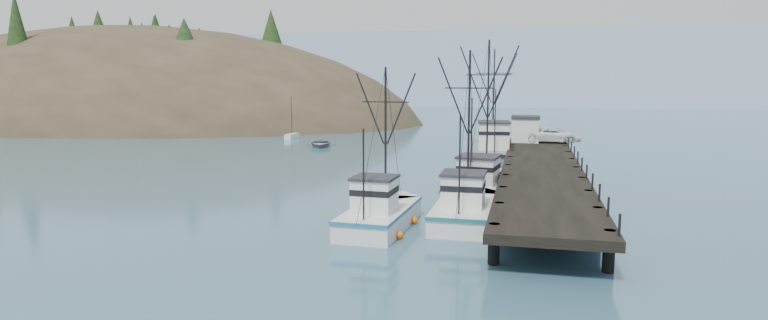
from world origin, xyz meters
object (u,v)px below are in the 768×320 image
pier (542,170)px  work_vessel (493,152)px  pickup_truck (553,135)px  motorboat (320,147)px  trawler_near (466,208)px  trawler_mid (381,214)px  trawler_far (483,185)px  pier_shed (525,129)px

pier → work_vessel: 14.60m
pickup_truck → motorboat: pickup_truck is taller
trawler_near → motorboat: 42.61m
trawler_mid → trawler_near: bearing=30.5°
pier → trawler_far: bearing=-143.1°
trawler_mid → work_vessel: bearing=80.0°
motorboat → pickup_truck: bearing=-29.0°
work_vessel → motorboat: (-22.64, 10.96, -1.23)m
trawler_near → work_vessel: bearing=89.5°
trawler_near → trawler_far: (0.48, 8.17, 0.00)m
trawler_far → work_vessel: size_ratio=0.84×
pier → trawler_near: (-4.81, -11.41, -0.87)m
trawler_near → trawler_mid: trawler_near is taller
trawler_near → trawler_far: trawler_far is taller
work_vessel → pier_shed: size_ratio=4.50×
trawler_mid → pickup_truck: (11.06, 32.00, 2.02)m
trawler_near → trawler_mid: (-4.75, -2.79, -0.00)m
motorboat → pier_shed: bearing=-30.0°
pier → pickup_truck: (1.50, 17.79, 1.14)m
trawler_mid → motorboat: trawler_mid is taller
trawler_near → motorboat: trawler_near is taller
trawler_near → trawler_far: size_ratio=0.91×
work_vessel → trawler_near: bearing=-90.5°
trawler_near → trawler_far: bearing=86.6°
trawler_far → pier_shed: trawler_far is taller
trawler_mid → pier_shed: bearing=75.8°
pier_shed → work_vessel: bearing=-127.7°
trawler_far → pickup_truck: bearing=74.5°
trawler_far → motorboat: (-22.90, 28.06, -0.82)m
pier → motorboat: pier is taller
trawler_mid → motorboat: size_ratio=1.83×
pier_shed → trawler_mid: bearing=-104.2°
trawler_mid → pickup_truck: bearing=70.9°
work_vessel → pickup_truck: bearing=32.9°
pier → pier_shed: (-1.39, 18.00, 1.73)m
work_vessel → pier_shed: (3.20, 4.14, 2.19)m
pickup_truck → trawler_near: bearing=169.7°
trawler_mid → pickup_truck: trawler_mid is taller
trawler_far → work_vessel: work_vessel is taller
trawler_mid → work_vessel: 28.50m
trawler_near → pier_shed: trawler_near is taller
pier → work_vessel: (-4.58, 13.86, -0.46)m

